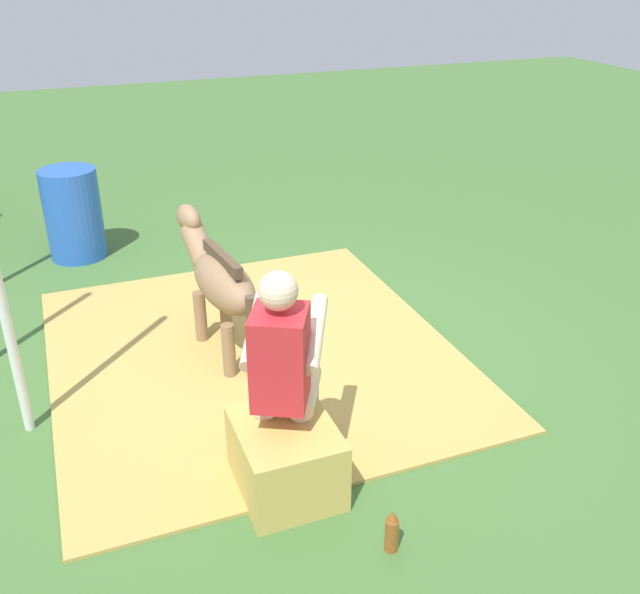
# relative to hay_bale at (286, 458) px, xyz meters

# --- Properties ---
(ground_plane) EXTENTS (24.00, 24.00, 0.00)m
(ground_plane) POSITION_rel_hay_bale_xyz_m (1.22, -0.47, -0.20)
(ground_plane) COLOR #426B33
(hay_patch) EXTENTS (3.12, 2.82, 0.02)m
(hay_patch) POSITION_rel_hay_bale_xyz_m (1.43, -0.23, -0.19)
(hay_patch) COLOR tan
(hay_patch) RESTS_ON ground
(hay_bale) EXTENTS (0.61, 0.51, 0.41)m
(hay_bale) POSITION_rel_hay_bale_xyz_m (0.00, 0.00, 0.00)
(hay_bale) COLOR tan
(hay_bale) RESTS_ON ground
(person_seated) EXTENTS (0.72, 0.59, 1.29)m
(person_seated) POSITION_rel_hay_bale_xyz_m (0.15, -0.05, 0.49)
(person_seated) COLOR beige
(person_seated) RESTS_ON ground
(pony_standing) EXTENTS (1.34, 0.42, 0.95)m
(pony_standing) POSITION_rel_hay_bale_xyz_m (1.57, -0.05, 0.37)
(pony_standing) COLOR #8C6B4C
(pony_standing) RESTS_ON ground
(soda_bottle) EXTENTS (0.07, 0.07, 0.25)m
(soda_bottle) POSITION_rel_hay_bale_xyz_m (-0.62, -0.34, -0.09)
(soda_bottle) COLOR brown
(soda_bottle) RESTS_ON ground
(water_barrel) EXTENTS (0.52, 0.52, 0.86)m
(water_barrel) POSITION_rel_hay_bale_xyz_m (3.80, 0.81, 0.22)
(water_barrel) COLOR blue
(water_barrel) RESTS_ON ground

